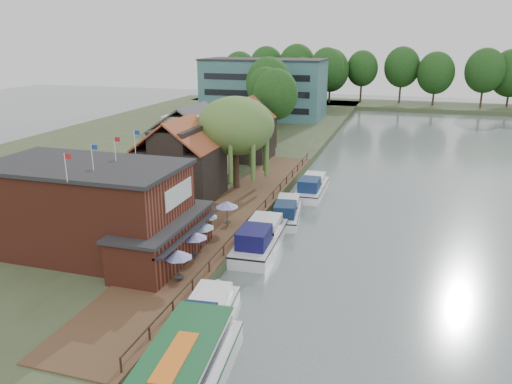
% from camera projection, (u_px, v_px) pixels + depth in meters
% --- Properties ---
extents(ground, '(260.00, 260.00, 0.00)m').
position_uv_depth(ground, '(286.00, 283.00, 37.27)').
color(ground, '#525E5E').
rests_on(ground, ground).
extents(land_bank, '(50.00, 140.00, 1.00)m').
position_uv_depth(land_bank, '(152.00, 152.00, 77.44)').
color(land_bank, '#384728').
rests_on(land_bank, ground).
extents(quay_deck, '(6.00, 50.00, 0.10)m').
position_uv_depth(quay_deck, '(230.00, 215.00, 48.32)').
color(quay_deck, '#47301E').
rests_on(quay_deck, land_bank).
extents(quay_rail, '(0.20, 49.00, 1.00)m').
position_uv_depth(quay_rail, '(258.00, 212.00, 47.89)').
color(quay_rail, black).
rests_on(quay_rail, land_bank).
extents(pub, '(20.00, 11.00, 7.30)m').
position_uv_depth(pub, '(109.00, 210.00, 38.88)').
color(pub, maroon).
rests_on(pub, land_bank).
extents(hotel_block, '(25.40, 12.40, 12.30)m').
position_uv_depth(hotel_block, '(264.00, 88.00, 105.18)').
color(hotel_block, '#38666B').
rests_on(hotel_block, land_bank).
extents(cottage_a, '(8.60, 7.60, 8.50)m').
position_uv_depth(cottage_a, '(180.00, 159.00, 52.67)').
color(cottage_a, black).
rests_on(cottage_a, land_bank).
extents(cottage_b, '(9.60, 8.60, 8.50)m').
position_uv_depth(cottage_b, '(193.00, 139.00, 62.64)').
color(cottage_b, beige).
rests_on(cottage_b, land_bank).
extents(cottage_c, '(7.60, 7.60, 8.50)m').
position_uv_depth(cottage_c, '(245.00, 129.00, 69.74)').
color(cottage_c, black).
rests_on(cottage_c, land_bank).
extents(willow, '(8.60, 8.60, 10.43)m').
position_uv_depth(willow, '(236.00, 143.00, 55.69)').
color(willow, '#476B2D').
rests_on(willow, land_bank).
extents(umbrella_0, '(2.03, 2.03, 2.38)m').
position_uv_depth(umbrella_0, '(179.00, 266.00, 34.83)').
color(umbrella_0, '#1C2A9C').
rests_on(umbrella_0, quay_deck).
extents(umbrella_1, '(2.09, 2.09, 2.38)m').
position_uv_depth(umbrella_1, '(194.00, 246.00, 38.19)').
color(umbrella_1, navy).
rests_on(umbrella_1, quay_deck).
extents(umbrella_2, '(2.26, 2.26, 2.38)m').
position_uv_depth(umbrella_2, '(201.00, 235.00, 40.18)').
color(umbrella_2, navy).
rests_on(umbrella_2, quay_deck).
extents(umbrella_3, '(2.05, 2.05, 2.38)m').
position_uv_depth(umbrella_3, '(206.00, 224.00, 42.51)').
color(umbrella_3, navy).
rests_on(umbrella_3, quay_deck).
extents(umbrella_4, '(2.11, 2.11, 2.38)m').
position_uv_depth(umbrella_4, '(227.00, 214.00, 45.09)').
color(umbrella_4, '#231C9A').
rests_on(umbrella_4, quay_deck).
extents(cruiser_0, '(4.00, 9.80, 2.30)m').
position_uv_depth(cruiser_0, '(204.00, 314.00, 30.92)').
color(cruiser_0, white).
rests_on(cruiser_0, ground).
extents(cruiser_1, '(3.93, 10.88, 2.64)m').
position_uv_depth(cruiser_1, '(260.00, 235.00, 42.89)').
color(cruiser_1, silver).
rests_on(cruiser_1, ground).
extents(cruiser_2, '(4.20, 9.54, 2.21)m').
position_uv_depth(cruiser_2, '(287.00, 209.00, 50.03)').
color(cruiser_2, silver).
rests_on(cruiser_2, ground).
extents(cruiser_3, '(3.35, 9.92, 2.39)m').
position_uv_depth(cruiser_3, '(312.00, 185.00, 57.83)').
color(cruiser_3, white).
rests_on(cruiser_3, ground).
extents(swan, '(0.44, 0.44, 0.44)m').
position_uv_depth(swan, '(179.00, 379.00, 26.46)').
color(swan, white).
rests_on(swan, ground).
extents(bank_tree_0, '(6.79, 6.79, 12.14)m').
position_uv_depth(bank_tree_0, '(276.00, 109.00, 76.30)').
color(bank_tree_0, '#143811').
rests_on(bank_tree_0, land_bank).
extents(bank_tree_1, '(6.22, 6.22, 11.73)m').
position_uv_depth(bank_tree_1, '(265.00, 101.00, 86.95)').
color(bank_tree_1, '#143811').
rests_on(bank_tree_1, land_bank).
extents(bank_tree_2, '(8.49, 8.49, 13.15)m').
position_uv_depth(bank_tree_2, '(269.00, 93.00, 93.24)').
color(bank_tree_2, '#143811').
rests_on(bank_tree_2, land_bank).
extents(bank_tree_3, '(6.00, 6.00, 11.31)m').
position_uv_depth(bank_tree_3, '(308.00, 87.00, 112.22)').
color(bank_tree_3, '#143811').
rests_on(bank_tree_3, land_bank).
extents(bank_tree_4, '(7.83, 7.83, 14.34)m').
position_uv_depth(bank_tree_4, '(326.00, 79.00, 115.72)').
color(bank_tree_4, '#143811').
rests_on(bank_tree_4, land_bank).
extents(bank_tree_5, '(7.73, 7.73, 11.75)m').
position_uv_depth(bank_tree_5, '(301.00, 81.00, 126.18)').
color(bank_tree_5, '#143811').
rests_on(bank_tree_5, land_bank).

